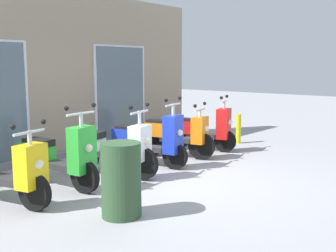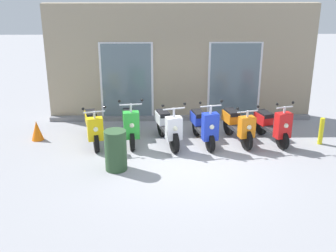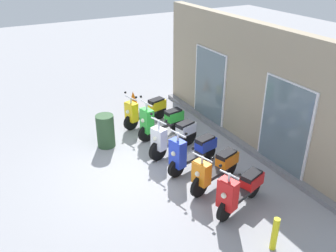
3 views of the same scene
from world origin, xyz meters
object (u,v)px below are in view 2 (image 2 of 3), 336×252
traffic_cone (37,130)px  scooter_green (130,124)px  scooter_orange (238,125)px  scooter_red (273,125)px  curb_bollard (321,131)px  scooter_yellow (93,126)px  scooter_blue (204,126)px  trash_bin (116,150)px  scooter_white (168,127)px

traffic_cone → scooter_green: bearing=-4.9°
scooter_orange → scooter_red: (0.90, -0.01, -0.00)m
scooter_green → curb_bollard: (4.89, -0.21, -0.14)m
scooter_orange → traffic_cone: size_ratio=3.00×
scooter_yellow → scooter_orange: bearing=0.1°
scooter_yellow → scooter_red: size_ratio=1.09×
scooter_blue → scooter_yellow: bearing=178.5°
traffic_cone → trash_bin: 2.88m
traffic_cone → trash_bin: bearing=-38.7°
scooter_blue → trash_bin: (-2.11, -1.46, -0.02)m
scooter_white → traffic_cone: 3.45m
scooter_white → scooter_blue: bearing=-0.0°
scooter_red → scooter_orange: bearing=179.2°
scooter_green → scooter_blue: size_ratio=1.02×
scooter_yellow → scooter_orange: 3.71m
scooter_white → scooter_orange: size_ratio=1.06×
scooter_orange → curb_bollard: size_ratio=2.23×
scooter_white → trash_bin: size_ratio=1.79×
traffic_cone → curb_bollard: size_ratio=0.74×
traffic_cone → scooter_red: bearing=-2.5°
scooter_white → scooter_orange: bearing=2.6°
scooter_yellow → scooter_green: scooter_green is taller
scooter_red → scooter_white: bearing=-178.5°
curb_bollard → trash_bin: bearing=-164.9°
scooter_yellow → scooter_green: (0.94, 0.05, 0.03)m
scooter_white → traffic_cone: size_ratio=3.18×
scooter_white → scooter_orange: 1.80m
scooter_red → traffic_cone: (-6.13, 0.26, -0.22)m
trash_bin → scooter_white: bearing=51.0°
scooter_blue → scooter_orange: 0.89m
scooter_blue → traffic_cone: (-4.35, 0.33, -0.23)m
scooter_white → trash_bin: 1.88m
scooter_orange → scooter_red: 0.90m
scooter_white → scooter_yellow: bearing=177.8°
scooter_red → trash_bin: 4.18m
scooter_green → trash_bin: scooter_green is taller
trash_bin → curb_bollard: bearing=15.1°
scooter_green → scooter_orange: 2.77m
scooter_red → traffic_cone: 6.14m
scooter_white → curb_bollard: scooter_white is taller
scooter_green → scooter_orange: (2.77, -0.04, -0.01)m
scooter_green → scooter_blue: 1.89m
scooter_red → trash_bin: bearing=-158.5°
scooter_blue → traffic_cone: scooter_blue is taller
scooter_yellow → scooter_orange: size_ratio=1.03×
scooter_green → scooter_orange: size_ratio=1.02×
scooter_orange → trash_bin: 3.36m
scooter_orange → trash_bin: scooter_orange is taller
scooter_orange → scooter_blue: bearing=-174.7°
scooter_yellow → scooter_white: (1.90, -0.07, 0.01)m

